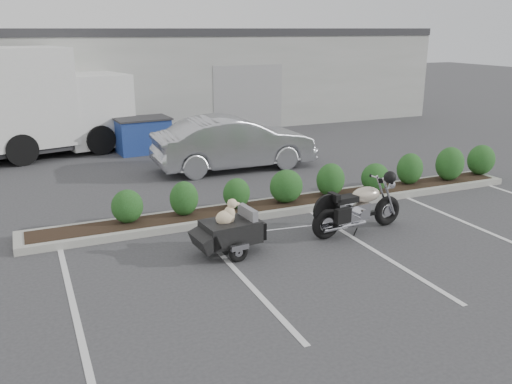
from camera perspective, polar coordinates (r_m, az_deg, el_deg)
name	(u,v)px	position (r m, az deg, el deg)	size (l,w,h in m)	color
ground	(300,248)	(10.39, 4.69, -5.85)	(90.00, 90.00, 0.00)	#38383A
planter_kerb	(294,204)	(12.62, 3.98, -1.30)	(12.00, 1.00, 0.15)	#9E9E93
building	(125,74)	(25.90, -13.67, 11.96)	(26.00, 10.00, 4.00)	#9EA099
motorcycle	(358,208)	(11.15, 10.73, -1.68)	(2.23, 0.80, 1.28)	black
pet_trailer	(230,231)	(9.95, -2.79, -4.08)	(1.79, 1.01, 1.06)	black
sedan	(234,143)	(15.94, -2.30, 5.18)	(1.65, 4.72, 1.56)	#AEAFB5
dumpster	(143,135)	(18.55, -11.82, 5.91)	(1.86, 1.35, 1.17)	navy
delivery_truck	(12,106)	(18.87, -24.26, 8.25)	(7.89, 4.12, 3.45)	silver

